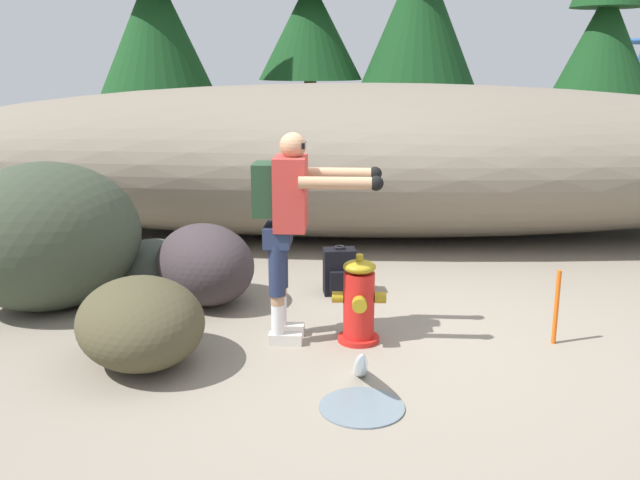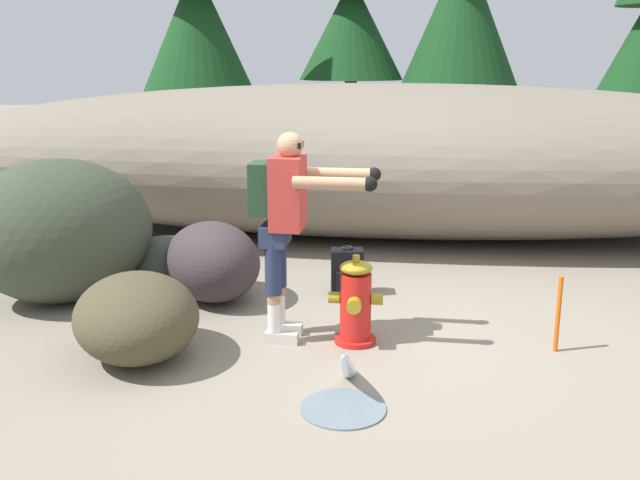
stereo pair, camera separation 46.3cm
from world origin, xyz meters
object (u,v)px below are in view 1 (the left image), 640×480
at_px(fire_hydrant, 359,302).
at_px(utility_worker, 289,212).
at_px(survey_stake, 556,307).
at_px(boulder_large, 46,237).
at_px(spare_backpack, 340,272).
at_px(boulder_mid, 205,264).
at_px(boulder_small, 141,322).
at_px(boulder_outlier, 154,265).

bearing_deg(fire_hydrant, utility_worker, 178.18).
height_order(fire_hydrant, survey_stake, fire_hydrant).
bearing_deg(fire_hydrant, boulder_large, 165.80).
bearing_deg(spare_backpack, boulder_mid, -84.23).
distance_m(boulder_small, boulder_outlier, 1.78).
height_order(utility_worker, boulder_large, utility_worker).
bearing_deg(boulder_outlier, boulder_mid, -34.24).
bearing_deg(fire_hydrant, boulder_mid, 147.75).
distance_m(utility_worker, spare_backpack, 1.47).
distance_m(utility_worker, survey_stake, 2.21).
bearing_deg(fire_hydrant, survey_stake, 0.33).
bearing_deg(survey_stake, utility_worker, 179.77).
bearing_deg(boulder_large, survey_stake, -9.09).
xyz_separation_m(spare_backpack, boulder_small, (-1.44, -1.64, 0.10)).
relative_size(utility_worker, boulder_mid, 1.56).
distance_m(boulder_large, boulder_small, 1.67).
relative_size(spare_backpack, boulder_mid, 0.44).
height_order(boulder_large, boulder_outlier, boulder_large).
xyz_separation_m(boulder_mid, boulder_outlier, (-0.59, 0.40, -0.13)).
bearing_deg(boulder_mid, survey_stake, -16.46).
relative_size(spare_backpack, boulder_large, 0.28).
xyz_separation_m(fire_hydrant, boulder_small, (-1.60, -0.47, -0.01)).
xyz_separation_m(spare_backpack, boulder_large, (-2.59, -0.47, 0.44)).
height_order(boulder_large, survey_stake, boulder_large).
distance_m(boulder_large, boulder_mid, 1.41).
bearing_deg(boulder_small, spare_backpack, 48.67).
distance_m(boulder_mid, survey_stake, 3.05).
xyz_separation_m(spare_backpack, boulder_mid, (-1.22, -0.29, 0.15)).
bearing_deg(boulder_large, fire_hydrant, -14.20).
bearing_deg(utility_worker, boulder_large, 164.29).
relative_size(boulder_large, boulder_small, 1.49).
bearing_deg(survey_stake, fire_hydrant, -179.67).
height_order(spare_backpack, survey_stake, survey_stake).
bearing_deg(utility_worker, boulder_small, -153.79).
height_order(fire_hydrant, utility_worker, utility_worker).
bearing_deg(survey_stake, boulder_mid, 163.54).
bearing_deg(survey_stake, boulder_outlier, 160.21).
distance_m(spare_backpack, boulder_outlier, 1.81).
xyz_separation_m(utility_worker, boulder_mid, (-0.84, 0.85, -0.68)).
bearing_deg(spare_backpack, boulder_large, -87.39).
relative_size(spare_backpack, boulder_outlier, 0.57).
distance_m(utility_worker, boulder_outlier, 2.06).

